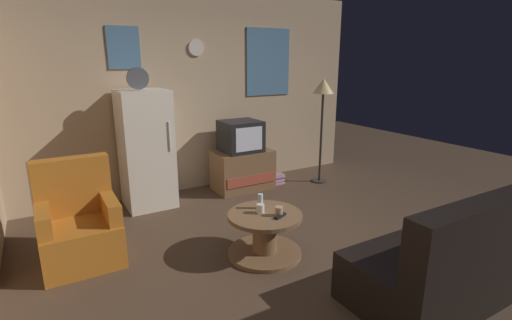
{
  "coord_description": "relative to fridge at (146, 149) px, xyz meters",
  "views": [
    {
      "loc": [
        -2.02,
        -2.66,
        1.86
      ],
      "look_at": [
        0.07,
        0.9,
        0.75
      ],
      "focal_mm": 26.34,
      "sensor_mm": 36.0,
      "label": 1
    }
  ],
  "objects": [
    {
      "name": "ground_plane",
      "position": [
        0.88,
        -2.06,
        -0.75
      ],
      "size": [
        12.0,
        12.0,
        0.0
      ],
      "primitive_type": "plane",
      "color": "#4C3828"
    },
    {
      "name": "wall_with_art",
      "position": [
        0.89,
        0.39,
        0.65
      ],
      "size": [
        5.2,
        0.12,
        2.79
      ],
      "color": "tan",
      "rests_on": "ground_plane"
    },
    {
      "name": "fridge",
      "position": [
        0.0,
        0.0,
        0.0
      ],
      "size": [
        0.6,
        0.62,
        1.77
      ],
      "color": "silver",
      "rests_on": "ground_plane"
    },
    {
      "name": "tv_stand",
      "position": [
        1.36,
        -0.06,
        -0.47
      ],
      "size": [
        0.84,
        0.53,
        0.58
      ],
      "color": "brown",
      "rests_on": "ground_plane"
    },
    {
      "name": "crt_tv",
      "position": [
        1.33,
        -0.06,
        0.04
      ],
      "size": [
        0.54,
        0.51,
        0.44
      ],
      "color": "black",
      "rests_on": "tv_stand"
    },
    {
      "name": "standing_lamp",
      "position": [
        2.56,
        -0.37,
        0.6
      ],
      "size": [
        0.32,
        0.32,
        1.59
      ],
      "color": "#332D28",
      "rests_on": "ground_plane"
    },
    {
      "name": "coffee_table",
      "position": [
        0.62,
        -1.88,
        -0.54
      ],
      "size": [
        0.72,
        0.72,
        0.43
      ],
      "color": "brown",
      "rests_on": "ground_plane"
    },
    {
      "name": "wine_glass",
      "position": [
        0.65,
        -1.75,
        -0.25
      ],
      "size": [
        0.05,
        0.05,
        0.15
      ],
      "primitive_type": "cylinder",
      "color": "silver",
      "rests_on": "coffee_table"
    },
    {
      "name": "mug_ceramic_white",
      "position": [
        0.59,
        -1.85,
        -0.28
      ],
      "size": [
        0.08,
        0.08,
        0.09
      ],
      "primitive_type": "cylinder",
      "color": "silver",
      "rests_on": "coffee_table"
    },
    {
      "name": "mug_ceramic_tan",
      "position": [
        0.71,
        -1.99,
        -0.28
      ],
      "size": [
        0.08,
        0.08,
        0.09
      ],
      "primitive_type": "cylinder",
      "color": "tan",
      "rests_on": "coffee_table"
    },
    {
      "name": "remote_control",
      "position": [
        0.7,
        -2.03,
        -0.31
      ],
      "size": [
        0.16,
        0.1,
        0.02
      ],
      "primitive_type": "cube",
      "rotation": [
        0.0,
        0.0,
        0.4
      ],
      "color": "black",
      "rests_on": "coffee_table"
    },
    {
      "name": "armchair",
      "position": [
        -0.93,
        -1.07,
        -0.42
      ],
      "size": [
        0.68,
        0.68,
        0.96
      ],
      "color": "#B2661E",
      "rests_on": "ground_plane"
    },
    {
      "name": "couch",
      "position": [
        1.58,
        -3.21,
        -0.44
      ],
      "size": [
        1.7,
        0.8,
        0.92
      ],
      "color": "black",
      "rests_on": "ground_plane"
    },
    {
      "name": "book_stack",
      "position": [
        1.92,
        -0.13,
        -0.68
      ],
      "size": [
        0.22,
        0.16,
        0.15
      ],
      "color": "#C88A9A",
      "rests_on": "ground_plane"
    }
  ]
}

